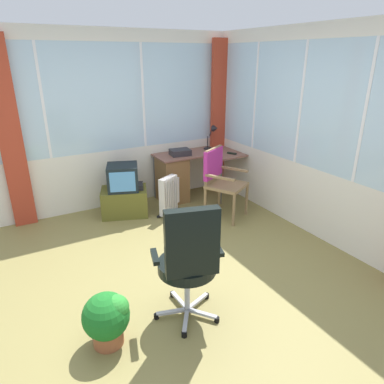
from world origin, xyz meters
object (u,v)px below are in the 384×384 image
(wooden_armchair, at_px, (219,174))
(paper_tray, at_px, (180,152))
(desk_lamp, at_px, (213,133))
(tv_remote, at_px, (232,153))
(potted_plant, at_px, (108,317))
(space_heater, at_px, (170,196))
(office_chair, at_px, (189,258))
(desk, at_px, (176,176))
(tv_on_stand, at_px, (124,193))

(wooden_armchair, bearing_deg, paper_tray, 104.28)
(desk_lamp, xyz_separation_m, wooden_armchair, (-0.45, -0.85, -0.38))
(desk_lamp, relative_size, wooden_armchair, 0.41)
(tv_remote, height_order, potted_plant, tv_remote)
(wooden_armchair, height_order, space_heater, wooden_armchair)
(desk_lamp, bearing_deg, paper_tray, -173.78)
(office_chair, xyz_separation_m, potted_plant, (-0.68, 0.09, -0.37))
(desk, bearing_deg, paper_tray, -16.45)
(tv_remote, bearing_deg, tv_on_stand, 143.62)
(paper_tray, relative_size, tv_on_stand, 0.40)
(desk, xyz_separation_m, tv_on_stand, (-0.90, -0.13, -0.07))
(desk, bearing_deg, office_chair, -114.48)
(paper_tray, height_order, tv_on_stand, paper_tray)
(potted_plant, bearing_deg, tv_remote, 38.07)
(tv_remote, bearing_deg, office_chair, -160.86)
(paper_tray, bearing_deg, tv_remote, -24.87)
(tv_remote, height_order, office_chair, office_chair)
(tv_remote, xyz_separation_m, space_heater, (-1.14, -0.10, -0.45))
(office_chair, height_order, potted_plant, office_chair)
(potted_plant, bearing_deg, desk_lamp, 44.14)
(wooden_armchair, height_order, potted_plant, wooden_armchair)
(tv_remote, distance_m, wooden_armchair, 0.70)
(paper_tray, xyz_separation_m, office_chair, (-1.21, -2.49, -0.15))
(wooden_armchair, bearing_deg, tv_on_stand, 150.00)
(office_chair, bearing_deg, desk, 65.52)
(potted_plant, bearing_deg, desk, 52.97)
(tv_on_stand, relative_size, potted_plant, 1.65)
(desk, distance_m, tv_remote, 0.95)
(wooden_armchair, xyz_separation_m, tv_on_stand, (-1.17, 0.67, -0.29))
(desk, distance_m, space_heater, 0.58)
(tv_on_stand, height_order, potted_plant, tv_on_stand)
(paper_tray, relative_size, potted_plant, 0.66)
(desk, xyz_separation_m, tv_remote, (0.80, -0.36, 0.35))
(desk_lamp, xyz_separation_m, potted_plant, (-2.55, -2.47, -0.74))
(desk_lamp, bearing_deg, tv_remote, -78.26)
(desk, distance_m, potted_plant, 3.04)
(desk, relative_size, desk_lamp, 3.20)
(desk, bearing_deg, wooden_armchair, -71.34)
(wooden_armchair, relative_size, potted_plant, 2.16)
(paper_tray, xyz_separation_m, tv_on_stand, (-0.97, -0.11, -0.45))
(desk, xyz_separation_m, paper_tray, (0.07, -0.02, 0.38))
(paper_tray, height_order, potted_plant, paper_tray)
(desk, height_order, potted_plant, desk)
(tv_remote, xyz_separation_m, paper_tray, (-0.73, 0.34, 0.03))
(paper_tray, bearing_deg, desk_lamp, 6.22)
(desk_lamp, distance_m, potted_plant, 3.62)
(wooden_armchair, relative_size, space_heater, 1.69)
(desk_lamp, xyz_separation_m, paper_tray, (-0.65, -0.07, -0.22))
(desk, height_order, office_chair, office_chair)
(desk, height_order, space_heater, desk)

